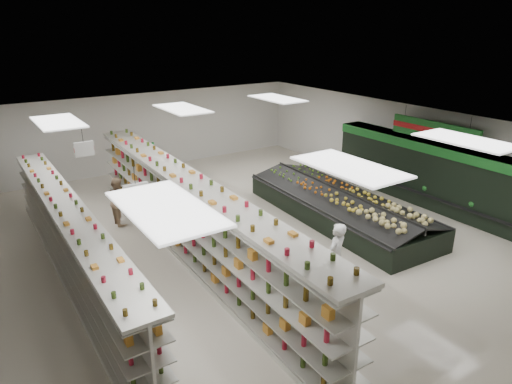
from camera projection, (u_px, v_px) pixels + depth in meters
floor at (246, 235)px, 13.50m from camera, size 16.00×16.00×0.00m
ceiling at (245, 129)px, 12.38m from camera, size 14.00×16.00×0.02m
wall_back at (144, 132)px, 19.19m from camera, size 14.00×0.02×3.20m
wall_right at (408, 149)px, 16.56m from camera, size 0.02×16.00×3.20m
produce_wall_case at (434, 171)px, 15.27m from camera, size 0.93×8.00×2.20m
aisle_sign_near at (136, 193)px, 9.01m from camera, size 0.52×0.06×0.75m
aisle_sign_far at (84, 149)px, 12.13m from camera, size 0.52×0.06×0.75m
hortifruti_banner at (434, 131)px, 14.63m from camera, size 0.12×3.20×0.95m
gondola_left at (72, 244)px, 11.10m from camera, size 0.81×10.66×1.85m
gondola_center at (189, 220)px, 12.12m from camera, size 1.20×12.57×2.18m
produce_island at (338, 205)px, 14.50m from camera, size 2.80×6.94×1.02m
soda_endcap at (141, 167)px, 17.43m from camera, size 1.35×1.10×1.50m
shopper_main at (336, 258)px, 10.46m from camera, size 0.72×0.59×1.70m
shopper_background at (119, 201)px, 14.05m from camera, size 0.48×0.75×1.51m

